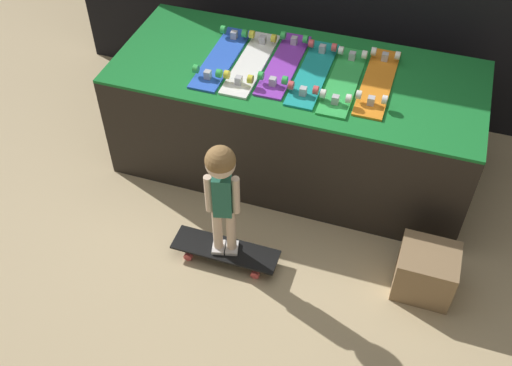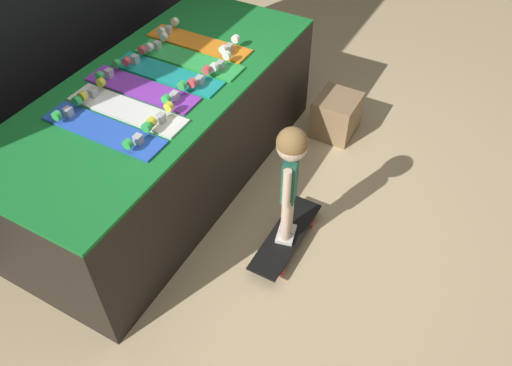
% 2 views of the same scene
% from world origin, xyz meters
% --- Properties ---
extents(ground_plane, '(16.00, 16.00, 0.00)m').
position_xyz_m(ground_plane, '(0.00, 0.00, 0.00)').
color(ground_plane, tan).
extents(display_rack, '(2.35, 1.00, 0.78)m').
position_xyz_m(display_rack, '(0.00, 0.57, 0.39)').
color(display_rack, black).
rests_on(display_rack, ground_plane).
extents(skateboard_blue_on_rack, '(0.18, 0.72, 0.09)m').
position_xyz_m(skateboard_blue_on_rack, '(-0.50, 0.54, 0.80)').
color(skateboard_blue_on_rack, blue).
rests_on(skateboard_blue_on_rack, display_rack).
extents(skateboard_white_on_rack, '(0.18, 0.72, 0.09)m').
position_xyz_m(skateboard_white_on_rack, '(-0.30, 0.54, 0.80)').
color(skateboard_white_on_rack, white).
rests_on(skateboard_white_on_rack, display_rack).
extents(skateboard_purple_on_rack, '(0.18, 0.72, 0.09)m').
position_xyz_m(skateboard_purple_on_rack, '(-0.10, 0.60, 0.80)').
color(skateboard_purple_on_rack, purple).
rests_on(skateboard_purple_on_rack, display_rack).
extents(skateboard_teal_on_rack, '(0.18, 0.72, 0.09)m').
position_xyz_m(skateboard_teal_on_rack, '(0.10, 0.56, 0.80)').
color(skateboard_teal_on_rack, teal).
rests_on(skateboard_teal_on_rack, display_rack).
extents(skateboard_green_on_rack, '(0.18, 0.72, 0.09)m').
position_xyz_m(skateboard_green_on_rack, '(0.30, 0.54, 0.80)').
color(skateboard_green_on_rack, green).
rests_on(skateboard_green_on_rack, display_rack).
extents(skateboard_orange_on_rack, '(0.18, 0.72, 0.09)m').
position_xyz_m(skateboard_orange_on_rack, '(0.50, 0.60, 0.80)').
color(skateboard_orange_on_rack, orange).
rests_on(skateboard_orange_on_rack, display_rack).
extents(skateboard_on_floor, '(0.66, 0.19, 0.09)m').
position_xyz_m(skateboard_on_floor, '(-0.15, -0.40, 0.07)').
color(skateboard_on_floor, black).
rests_on(skateboard_on_floor, ground_plane).
extents(child, '(0.19, 0.17, 0.82)m').
position_xyz_m(child, '(-0.15, -0.40, 0.67)').
color(child, silver).
rests_on(child, skateboard_on_floor).
extents(storage_box, '(0.33, 0.30, 0.31)m').
position_xyz_m(storage_box, '(1.02, -0.24, 0.16)').
color(storage_box, '#8E704C').
rests_on(storage_box, ground_plane).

